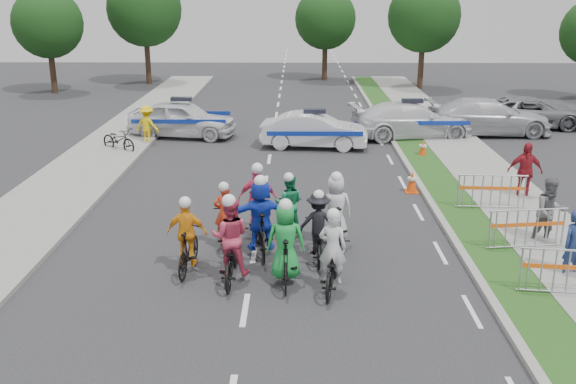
{
  "coord_description": "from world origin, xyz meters",
  "views": [
    {
      "loc": [
        1.03,
        -11.67,
        6.26
      ],
      "look_at": [
        0.82,
        4.46,
        1.1
      ],
      "focal_mm": 40.0,
      "sensor_mm": 36.0,
      "label": 1
    }
  ],
  "objects_px": {
    "police_car_2": "(411,120)",
    "rider_9": "(258,208)",
    "barrier_0": "(568,274)",
    "rider_7": "(335,217)",
    "rider_1": "(286,251)",
    "cone_1": "(423,149)",
    "barrier_1": "(526,231)",
    "civilian_suv": "(531,112)",
    "rider_5": "(261,222)",
    "civilian_sedan": "(488,117)",
    "cone_0": "(412,182)",
    "tree_3": "(144,9)",
    "rider_8": "(289,213)",
    "spectator_0": "(575,245)",
    "rider_0": "(332,263)",
    "rider_6": "(225,226)",
    "spectator_2": "(525,172)",
    "tree_1": "(424,16)",
    "rider_2": "(231,249)",
    "marshal_hiviz": "(147,125)",
    "police_car_0": "(182,119)",
    "rider_4": "(318,233)",
    "tree_4": "(325,19)",
    "spectator_1": "(550,212)",
    "parked_bike": "(119,140)",
    "police_car_1": "(314,130)",
    "tree_0": "(48,23)",
    "rider_3": "(188,243)",
    "barrier_2": "(491,193)"
  },
  "relations": [
    {
      "from": "barrier_2",
      "to": "tree_4",
      "type": "relative_size",
      "value": 0.32
    },
    {
      "from": "rider_1",
      "to": "cone_1",
      "type": "xyz_separation_m",
      "value": [
        5.1,
        11.14,
        -0.43
      ]
    },
    {
      "from": "marshal_hiviz",
      "to": "barrier_1",
      "type": "height_order",
      "value": "marshal_hiviz"
    },
    {
      "from": "rider_7",
      "to": "police_car_0",
      "type": "distance_m",
      "value": 13.73
    },
    {
      "from": "rider_5",
      "to": "spectator_2",
      "type": "distance_m",
      "value": 8.96
    },
    {
      "from": "spectator_0",
      "to": "parked_bike",
      "type": "height_order",
      "value": "spectator_0"
    },
    {
      "from": "police_car_1",
      "to": "cone_1",
      "type": "bearing_deg",
      "value": -104.01
    },
    {
      "from": "rider_2",
      "to": "tree_3",
      "type": "distance_m",
      "value": 32.04
    },
    {
      "from": "civilian_suv",
      "to": "rider_2",
      "type": "bearing_deg",
      "value": 149.06
    },
    {
      "from": "rider_1",
      "to": "parked_bike",
      "type": "xyz_separation_m",
      "value": [
        -6.85,
        11.89,
        -0.29
      ]
    },
    {
      "from": "police_car_0",
      "to": "tree_3",
      "type": "distance_m",
      "value": 17.45
    },
    {
      "from": "marshal_hiviz",
      "to": "civilian_suv",
      "type": "bearing_deg",
      "value": -146.42
    },
    {
      "from": "rider_0",
      "to": "rider_6",
      "type": "height_order",
      "value": "rider_0"
    },
    {
      "from": "rider_7",
      "to": "barrier_1",
      "type": "distance_m",
      "value": 4.7
    },
    {
      "from": "spectator_2",
      "to": "cone_0",
      "type": "height_order",
      "value": "spectator_2"
    },
    {
      "from": "rider_6",
      "to": "tree_1",
      "type": "xyz_separation_m",
      "value": [
        9.73,
        26.71,
        3.95
      ]
    },
    {
      "from": "rider_1",
      "to": "police_car_0",
      "type": "relative_size",
      "value": 0.43
    },
    {
      "from": "marshal_hiviz",
      "to": "tree_1",
      "type": "bearing_deg",
      "value": -110.9
    },
    {
      "from": "rider_0",
      "to": "spectator_1",
      "type": "height_order",
      "value": "rider_0"
    },
    {
      "from": "rider_3",
      "to": "rider_5",
      "type": "distance_m",
      "value": 1.91
    },
    {
      "from": "rider_5",
      "to": "barrier_1",
      "type": "height_order",
      "value": "rider_5"
    },
    {
      "from": "rider_6",
      "to": "cone_0",
      "type": "xyz_separation_m",
      "value": [
        5.46,
        4.65,
        -0.24
      ]
    },
    {
      "from": "rider_8",
      "to": "spectator_0",
      "type": "bearing_deg",
      "value": 162.3
    },
    {
      "from": "rider_9",
      "to": "civilian_suv",
      "type": "bearing_deg",
      "value": -127.97
    },
    {
      "from": "spectator_0",
      "to": "cone_0",
      "type": "distance_m",
      "value": 6.83
    },
    {
      "from": "barrier_1",
      "to": "tree_1",
      "type": "bearing_deg",
      "value": 85.11
    },
    {
      "from": "civilian_sedan",
      "to": "cone_0",
      "type": "height_order",
      "value": "civilian_sedan"
    },
    {
      "from": "rider_0",
      "to": "police_car_1",
      "type": "relative_size",
      "value": 0.45
    },
    {
      "from": "rider_7",
      "to": "tree_3",
      "type": "relative_size",
      "value": 0.27
    },
    {
      "from": "rider_1",
      "to": "marshal_hiviz",
      "type": "distance_m",
      "value": 14.5
    },
    {
      "from": "police_car_0",
      "to": "cone_0",
      "type": "xyz_separation_m",
      "value": [
        8.66,
        -7.87,
        -0.45
      ]
    },
    {
      "from": "rider_5",
      "to": "barrier_1",
      "type": "xyz_separation_m",
      "value": [
        6.52,
        0.27,
        -0.29
      ]
    },
    {
      "from": "police_car_2",
      "to": "rider_9",
      "type": "bearing_deg",
      "value": 144.48
    },
    {
      "from": "cone_0",
      "to": "cone_1",
      "type": "bearing_deg",
      "value": 75.18
    },
    {
      "from": "barrier_1",
      "to": "civilian_suv",
      "type": "bearing_deg",
      "value": 70.58
    },
    {
      "from": "rider_0",
      "to": "rider_7",
      "type": "distance_m",
      "value": 2.48
    },
    {
      "from": "civilian_sedan",
      "to": "tree_3",
      "type": "relative_size",
      "value": 0.74
    },
    {
      "from": "rider_4",
      "to": "tree_4",
      "type": "distance_m",
      "value": 31.67
    },
    {
      "from": "civilian_suv",
      "to": "spectator_1",
      "type": "distance_m",
      "value": 15.3
    },
    {
      "from": "rider_6",
      "to": "rider_9",
      "type": "relative_size",
      "value": 0.88
    },
    {
      "from": "rider_5",
      "to": "rider_7",
      "type": "relative_size",
      "value": 1.04
    },
    {
      "from": "rider_8",
      "to": "tree_3",
      "type": "distance_m",
      "value": 29.98
    },
    {
      "from": "rider_0",
      "to": "marshal_hiviz",
      "type": "relative_size",
      "value": 1.2
    },
    {
      "from": "tree_1",
      "to": "rider_2",
      "type": "bearing_deg",
      "value": -108.22
    },
    {
      "from": "tree_0",
      "to": "tree_4",
      "type": "relative_size",
      "value": 1.0
    },
    {
      "from": "rider_7",
      "to": "rider_6",
      "type": "bearing_deg",
      "value": -7.68
    },
    {
      "from": "police_car_1",
      "to": "spectator_0",
      "type": "relative_size",
      "value": 2.7
    },
    {
      "from": "rider_2",
      "to": "cone_1",
      "type": "distance_m",
      "value": 12.67
    },
    {
      "from": "barrier_0",
      "to": "rider_7",
      "type": "bearing_deg",
      "value": 148.85
    },
    {
      "from": "spectator_2",
      "to": "police_car_0",
      "type": "bearing_deg",
      "value": 147.33
    }
  ]
}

